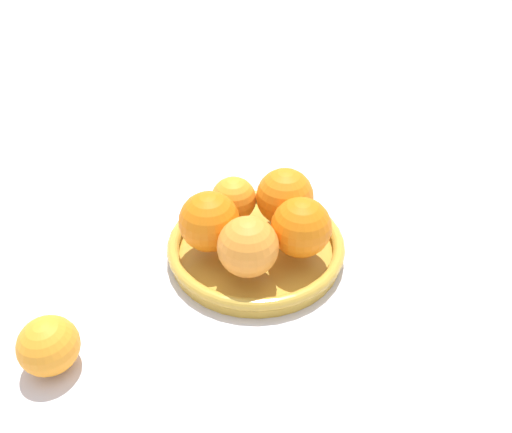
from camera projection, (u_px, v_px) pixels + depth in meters
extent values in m
plane|color=silver|center=(256.00, 254.00, 0.70)|extent=(4.00, 4.00, 0.00)
cylinder|color=gold|center=(256.00, 251.00, 0.70)|extent=(0.24, 0.24, 0.01)
torus|color=gold|center=(256.00, 243.00, 0.69)|extent=(0.24, 0.24, 0.02)
sphere|color=orange|center=(248.00, 247.00, 0.61)|extent=(0.08, 0.08, 0.08)
sphere|color=orange|center=(301.00, 227.00, 0.64)|extent=(0.08, 0.08, 0.08)
sphere|color=orange|center=(285.00, 197.00, 0.69)|extent=(0.08, 0.08, 0.08)
sphere|color=orange|center=(234.00, 199.00, 0.70)|extent=(0.06, 0.06, 0.06)
sphere|color=orange|center=(209.00, 222.00, 0.65)|extent=(0.08, 0.08, 0.08)
sphere|color=orange|center=(49.00, 346.00, 0.53)|extent=(0.07, 0.07, 0.07)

